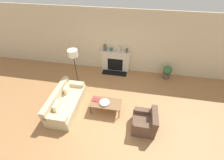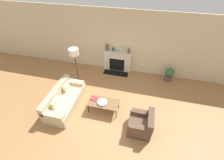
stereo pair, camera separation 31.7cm
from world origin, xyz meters
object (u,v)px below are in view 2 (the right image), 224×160
at_px(couch, 64,100).
at_px(bowl, 102,102).
at_px(mantel_vase_center_left, 113,50).
at_px(mantel_vase_right, 129,51).
at_px(fireplace, 117,61).
at_px(book, 94,99).
at_px(mantel_vase_center_right, 121,49).
at_px(floor_lamp, 74,54).
at_px(potted_plant, 169,74).
at_px(mantel_vase_left, 107,47).
at_px(coffee_table, 104,103).
at_px(armchair_near, 141,124).

xyz_separation_m(couch, bowl, (1.47, 0.09, 0.18)).
height_order(couch, mantel_vase_center_left, mantel_vase_center_left).
relative_size(mantel_vase_center_left, mantel_vase_right, 0.78).
distance_m(fireplace, book, 2.55).
bearing_deg(mantel_vase_center_right, book, -100.66).
height_order(floor_lamp, potted_plant, floor_lamp).
height_order(fireplace, floor_lamp, floor_lamp).
height_order(fireplace, mantel_vase_left, mantel_vase_left).
relative_size(couch, mantel_vase_left, 6.76).
bearing_deg(coffee_table, potted_plant, 45.24).
height_order(armchair_near, mantel_vase_center_left, mantel_vase_center_left).
bearing_deg(mantel_vase_left, floor_lamp, -124.77).
height_order(couch, floor_lamp, floor_lamp).
distance_m(book, mantel_vase_center_left, 2.64).
relative_size(fireplace, coffee_table, 1.31).
xyz_separation_m(book, mantel_vase_left, (-0.19, 2.54, 0.76)).
xyz_separation_m(couch, mantel_vase_left, (0.93, 2.75, 0.91)).
xyz_separation_m(mantel_vase_left, mantel_vase_center_right, (0.67, 0.00, -0.00)).
xyz_separation_m(fireplace, mantel_vase_left, (-0.51, 0.02, 0.68)).
relative_size(book, mantel_vase_left, 1.04).
relative_size(coffee_table, bowl, 3.12).
height_order(coffee_table, mantel_vase_left, mantel_vase_left).
xyz_separation_m(armchair_near, floor_lamp, (-2.94, 1.75, 1.18)).
relative_size(book, mantel_vase_right, 1.57).
xyz_separation_m(mantel_vase_center_left, potted_plant, (2.66, -0.22, -0.78)).
xyz_separation_m(coffee_table, potted_plant, (2.38, 2.40, -0.05)).
height_order(armchair_near, book, armchair_near).
xyz_separation_m(armchair_near, book, (-1.79, 0.58, 0.14)).
bearing_deg(armchair_near, couch, -97.27).
bearing_deg(book, mantel_vase_center_left, 99.60).
height_order(book, mantel_vase_center_left, mantel_vase_center_left).
bearing_deg(fireplace, couch, -117.77).
bearing_deg(book, bowl, -6.02).
height_order(fireplace, mantel_vase_center_right, mantel_vase_center_right).
xyz_separation_m(coffee_table, bowl, (-0.04, -0.03, 0.07)).
height_order(bowl, mantel_vase_right, mantel_vase_right).
distance_m(coffee_table, mantel_vase_left, 2.80).
bearing_deg(mantel_vase_center_right, fireplace, -174.78).
xyz_separation_m(book, mantel_vase_center_left, (0.11, 2.54, 0.69)).
bearing_deg(floor_lamp, coffee_table, -39.16).
bearing_deg(potted_plant, armchair_near, -108.66).
height_order(mantel_vase_center_right, potted_plant, mantel_vase_center_right).
distance_m(floor_lamp, mantel_vase_right, 2.43).
bearing_deg(coffee_table, fireplace, 91.56).
relative_size(mantel_vase_center_right, mantel_vase_right, 1.49).
distance_m(fireplace, mantel_vase_center_left, 0.65).
relative_size(couch, book, 6.47).
distance_m(bowl, floor_lamp, 2.21).
distance_m(coffee_table, mantel_vase_center_left, 2.74).
bearing_deg(book, mantel_vase_right, 84.01).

